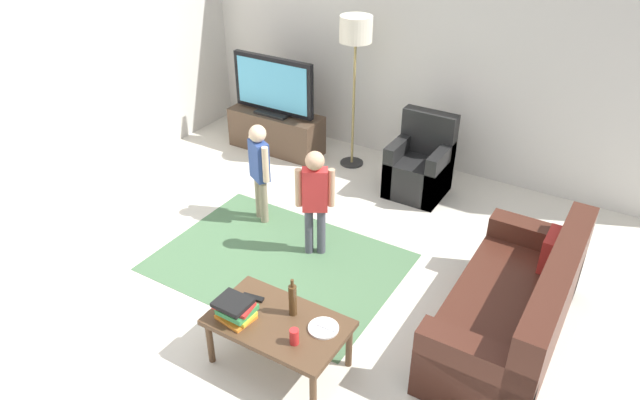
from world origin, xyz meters
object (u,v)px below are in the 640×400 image
tv_remote (253,298)px  plate (324,328)px  floor_lamp (356,38)px  book_stack (235,309)px  tv (273,86)px  child_center (315,194)px  soda_can (294,337)px  couch (517,313)px  bottle (293,300)px  armchair (420,167)px  tv_stand (276,132)px  child_near_tv (259,165)px  coffee_table (278,326)px

tv_remote → plate: size_ratio=0.77×
floor_lamp → book_stack: 3.49m
tv_remote → plate: plate is taller
tv → floor_lamp: size_ratio=0.62×
tv → child_center: bearing=-45.4°
soda_can → couch: bearing=46.1°
book_stack → child_center: bearing=99.0°
couch → tv: bearing=152.9°
bottle → armchair: bearing=93.6°
tv_stand → floor_lamp: bearing=8.6°
tv → child_near_tv: 1.63m
tv_remote → floor_lamp: bearing=94.9°
couch → book_stack: 2.13m
soda_can → tv_stand: bearing=126.9°
child_near_tv → soda_can: child_near_tv is taller
bottle → tv_remote: 0.37m
tv_stand → child_center: child_center is taller
floor_lamp → child_near_tv: bearing=-97.3°
child_center → book_stack: (0.23, -1.46, -0.15)m
tv → armchair: bearing=-0.5°
floor_lamp → book_stack: size_ratio=6.03×
coffee_table → bottle: bottle is taller
child_center → plate: child_center is taller
soda_can → plate: bearing=65.5°
couch → child_near_tv: bearing=171.5°
floor_lamp → tv: bearing=-170.3°
child_near_tv → child_center: size_ratio=0.99×
child_center → coffee_table: 1.45m
coffee_table → plate: (0.32, 0.10, 0.06)m
floor_lamp → child_near_tv: size_ratio=1.68×
tv_stand → tv: bearing=-90.0°
tv_stand → tv: size_ratio=1.09×
tv_stand → coffee_table: size_ratio=1.20×
tv → child_center: (1.58, -1.61, -0.20)m
floor_lamp → child_center: size_ratio=1.66×
floor_lamp → coffee_table: bearing=-70.8°
child_near_tv → floor_lamp: bearing=82.7°
child_center → plate: 1.50m
child_center → book_stack: size_ratio=3.62×
child_center → plate: bearing=-56.0°
bottle → tv_remote: bottle is taller
couch → child_center: size_ratio=1.68×
couch → book_stack: bearing=-143.6°
armchair → tv_remote: armchair is taller
book_stack → tv_remote: (-0.02, 0.23, -0.07)m
bottle → soda_can: (0.17, -0.24, -0.07)m
tv_stand → coffee_table: tv_stand is taller
coffee_table → tv: bearing=125.5°
tv_remote → book_stack: bearing=-94.7°
child_near_tv → bottle: size_ratio=3.38×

